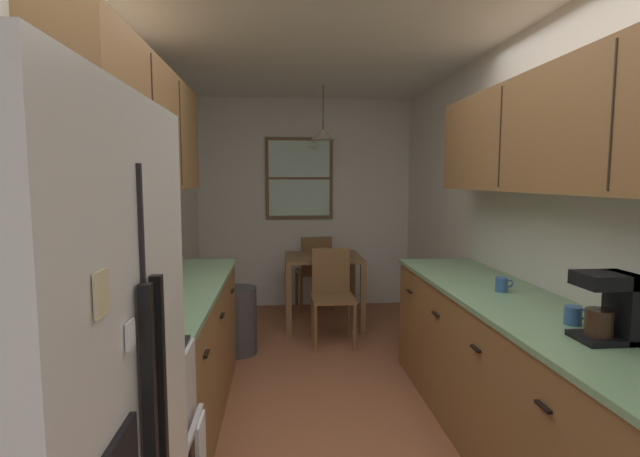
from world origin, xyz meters
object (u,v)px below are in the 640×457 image
(table_serving_bowl, at_px, (324,252))
(dining_chair_near, at_px, (332,291))
(trash_bin, at_px, (238,320))
(mug_spare, at_px, (573,315))
(microwave_over_range, at_px, (42,159))
(dining_chair_far, at_px, (315,269))
(mug_by_coffeemaker, at_px, (502,284))
(dining_table, at_px, (323,268))
(storage_canister, at_px, (134,300))
(coffee_maker, at_px, (611,305))

(table_serving_bowl, bearing_deg, dining_chair_near, -89.08)
(dining_chair_near, xyz_separation_m, trash_bin, (-0.88, -0.22, -0.20))
(mug_spare, bearing_deg, trash_bin, 128.51)
(microwave_over_range, height_order, dining_chair_far, microwave_over_range)
(dining_chair_near, bearing_deg, trash_bin, -165.86)
(mug_by_coffeemaker, relative_size, mug_spare, 0.97)
(microwave_over_range, distance_m, dining_table, 3.72)
(storage_canister, bearing_deg, microwave_over_range, -100.79)
(storage_canister, bearing_deg, table_serving_bowl, 67.82)
(dining_table, relative_size, coffee_maker, 2.82)
(trash_bin, relative_size, mug_by_coffeemaker, 5.51)
(coffee_maker, relative_size, mug_by_coffeemaker, 2.62)
(mug_spare, bearing_deg, table_serving_bowl, 105.77)
(coffee_maker, height_order, mug_spare, coffee_maker)
(trash_bin, distance_m, coffee_maker, 3.07)
(microwave_over_range, height_order, trash_bin, microwave_over_range)
(table_serving_bowl, bearing_deg, storage_canister, -112.18)
(storage_canister, relative_size, table_serving_bowl, 1.07)
(dining_chair_far, xyz_separation_m, storage_canister, (-1.10, -3.37, 0.51))
(dining_chair_far, height_order, storage_canister, storage_canister)
(microwave_over_range, distance_m, storage_canister, 0.85)
(dining_chair_far, distance_m, mug_spare, 3.72)
(microwave_over_range, distance_m, dining_chair_near, 3.26)
(storage_canister, relative_size, mug_spare, 1.87)
(trash_bin, xyz_separation_m, coffee_maker, (1.75, -2.41, 0.75))
(mug_by_coffeemaker, distance_m, mug_spare, 0.66)
(storage_canister, xyz_separation_m, mug_by_coffeemaker, (2.01, 0.45, -0.06))
(dining_table, xyz_separation_m, mug_by_coffeemaker, (0.86, -2.34, 0.33))
(storage_canister, xyz_separation_m, table_serving_bowl, (1.17, 2.87, -0.22))
(dining_table, xyz_separation_m, dining_chair_near, (0.03, -0.58, -0.12))
(dining_table, bearing_deg, trash_bin, -136.50)
(storage_canister, height_order, coffee_maker, coffee_maker)
(dining_chair_far, height_order, table_serving_bowl, dining_chair_far)
(microwave_over_range, height_order, coffee_maker, microwave_over_range)
(mug_by_coffeemaker, xyz_separation_m, table_serving_bowl, (-0.84, 2.42, -0.16))
(dining_chair_near, height_order, table_serving_bowl, dining_chair_near)
(dining_table, height_order, mug_by_coffeemaker, mug_by_coffeemaker)
(dining_chair_near, bearing_deg, table_serving_bowl, 90.92)
(dining_table, bearing_deg, storage_canister, -112.39)
(trash_bin, height_order, mug_by_coffeemaker, mug_by_coffeemaker)
(storage_canister, height_order, table_serving_bowl, storage_canister)
(coffee_maker, bearing_deg, dining_table, 105.73)
(dining_chair_near, height_order, trash_bin, dining_chair_near)
(dining_table, height_order, coffee_maker, coffee_maker)
(dining_chair_far, xyz_separation_m, mug_spare, (0.94, -3.57, 0.44))
(dining_chair_near, bearing_deg, microwave_over_range, -114.96)
(mug_by_coffeemaker, height_order, table_serving_bowl, mug_by_coffeemaker)
(trash_bin, bearing_deg, mug_spare, -51.49)
(dining_chair_near, xyz_separation_m, mug_by_coffeemaker, (0.83, -1.75, 0.44))
(trash_bin, xyz_separation_m, mug_by_coffeemaker, (1.71, -1.53, 0.64))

